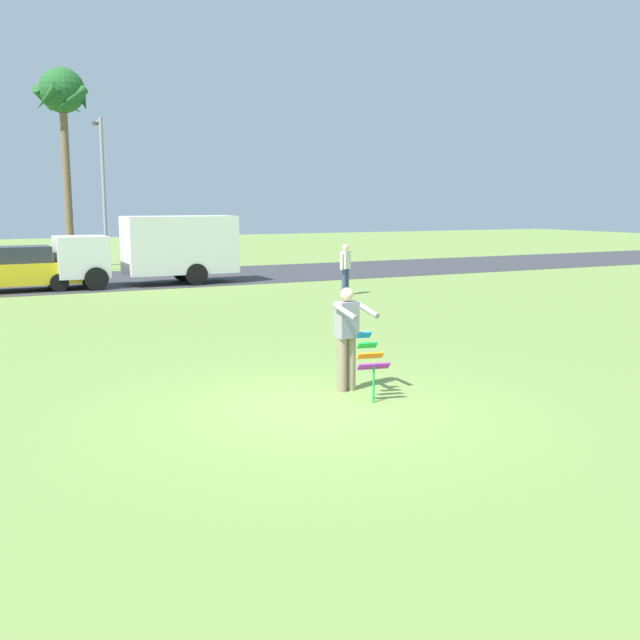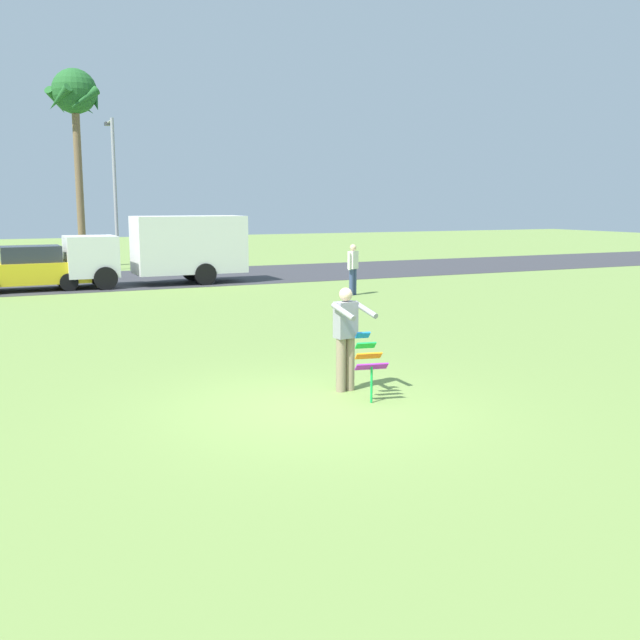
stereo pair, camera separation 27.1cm
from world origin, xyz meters
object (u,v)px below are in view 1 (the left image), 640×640
parked_car_yellow (17,270)px  palm_tree_right_near (63,100)px  streetlight_pole (103,184)px  person_kite_flyer (347,335)px  person_walker_near (345,268)px  kite_held (370,357)px  parked_truck_white_box (159,248)px

parked_car_yellow → palm_tree_right_near: (3.03, 9.40, 7.16)m
streetlight_pole → palm_tree_right_near: bearing=125.6°
parked_car_yellow → palm_tree_right_near: palm_tree_right_near is taller
person_kite_flyer → person_walker_near: (6.03, 11.34, -0.02)m
parked_car_yellow → person_walker_near: bearing=-31.1°
kite_held → streetlight_pole: (0.36, 25.51, 3.31)m
kite_held → person_walker_near: size_ratio=0.61×
parked_car_yellow → kite_held: bearing=-77.4°
parked_truck_white_box → person_walker_near: size_ratio=3.88×
palm_tree_right_near → person_walker_near: 18.30m
palm_tree_right_near → streetlight_pole: size_ratio=1.35×
person_walker_near → person_kite_flyer: bearing=-118.0°
kite_held → parked_car_yellow: parked_car_yellow is taller
streetlight_pole → person_walker_near: bearing=-67.5°
kite_held → palm_tree_right_near: 28.35m
palm_tree_right_near → person_walker_near: palm_tree_right_near is taller
person_kite_flyer → parked_car_yellow: bearing=102.8°
person_kite_flyer → palm_tree_right_near: bearing=92.0°
kite_held → parked_truck_white_box: parked_truck_white_box is taller
person_kite_flyer → parked_car_yellow: (-3.94, 17.35, -0.18)m
person_kite_flyer → streetlight_pole: (0.43, 24.87, 3.05)m
palm_tree_right_near → person_kite_flyer: bearing=-88.0°
person_kite_flyer → kite_held: (0.07, -0.64, -0.26)m
streetlight_pole → kite_held: bearing=-90.8°
person_kite_flyer → palm_tree_right_near: (-0.92, 26.75, 6.98)m
parked_car_yellow → palm_tree_right_near: bearing=72.1°
parked_truck_white_box → person_walker_near: parked_truck_white_box is taller
person_walker_near → palm_tree_right_near: bearing=114.3°
parked_truck_white_box → person_walker_near: (4.91, -6.01, -0.48)m
parked_truck_white_box → kite_held: bearing=-93.3°
palm_tree_right_near → person_walker_near: bearing=-65.7°
parked_truck_white_box → palm_tree_right_near: (-2.04, 9.40, 6.52)m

